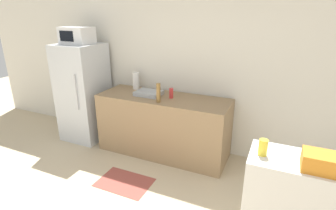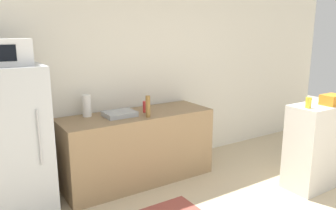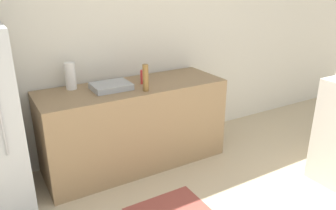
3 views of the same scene
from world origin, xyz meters
name	(u,v)px [view 1 (image 1 of 3)]	position (x,y,z in m)	size (l,w,h in m)	color
wall_back	(180,65)	(0.00, 2.98, 1.30)	(8.00, 0.06, 2.60)	silver
refrigerator	(84,93)	(-1.55, 2.54, 0.80)	(0.67, 0.69, 1.60)	silver
microwave	(77,35)	(-1.55, 2.54, 1.72)	(0.47, 0.35, 0.26)	white
counter	(163,125)	(-0.10, 2.59, 0.45)	(1.95, 0.68, 0.90)	#937551
sink_basin	(149,93)	(-0.34, 2.59, 0.93)	(0.37, 0.29, 0.06)	#9EA3A8
bottle_tall	(158,93)	(-0.07, 2.36, 1.03)	(0.06, 0.06, 0.27)	olive
bottle_short	(171,93)	(0.02, 2.60, 0.97)	(0.06, 0.06, 0.14)	red
basket	(323,162)	(1.77, 1.15, 1.12)	(0.26, 0.19, 0.12)	orange
jar	(263,147)	(1.39, 1.20, 1.12)	(0.07, 0.07, 0.13)	yellow
paper_towel_roll	(136,81)	(-0.68, 2.79, 1.03)	(0.10, 0.10, 0.27)	white
kitchen_rug	(124,182)	(-0.22, 1.67, 0.00)	(0.69, 0.47, 0.01)	#99473D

